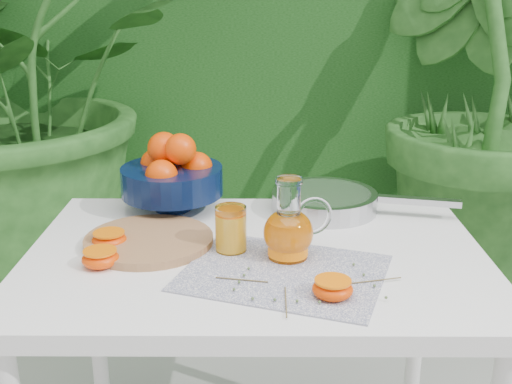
{
  "coord_description": "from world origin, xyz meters",
  "views": [
    {
      "loc": [
        0.03,
        -1.39,
        1.32
      ],
      "look_at": [
        0.02,
        -0.08,
        0.88
      ],
      "focal_mm": 45.0,
      "sensor_mm": 36.0,
      "label": 1
    }
  ],
  "objects_px": {
    "white_table": "(256,285)",
    "fruit_bowl": "(173,174)",
    "cutting_board": "(149,241)",
    "saute_pan": "(326,200)",
    "juice_pitcher": "(289,230)"
  },
  "relations": [
    {
      "from": "white_table",
      "to": "juice_pitcher",
      "type": "relative_size",
      "value": 5.7
    },
    {
      "from": "white_table",
      "to": "fruit_bowl",
      "type": "xyz_separation_m",
      "value": [
        -0.21,
        0.27,
        0.17
      ]
    },
    {
      "from": "cutting_board",
      "to": "saute_pan",
      "type": "bearing_deg",
      "value": 28.17
    },
    {
      "from": "saute_pan",
      "to": "fruit_bowl",
      "type": "bearing_deg",
      "value": 178.53
    },
    {
      "from": "juice_pitcher",
      "to": "fruit_bowl",
      "type": "bearing_deg",
      "value": 132.78
    },
    {
      "from": "cutting_board",
      "to": "juice_pitcher",
      "type": "distance_m",
      "value": 0.32
    },
    {
      "from": "cutting_board",
      "to": "fruit_bowl",
      "type": "height_order",
      "value": "fruit_bowl"
    },
    {
      "from": "cutting_board",
      "to": "fruit_bowl",
      "type": "distance_m",
      "value": 0.25
    },
    {
      "from": "cutting_board",
      "to": "juice_pitcher",
      "type": "relative_size",
      "value": 1.64
    },
    {
      "from": "white_table",
      "to": "fruit_bowl",
      "type": "relative_size",
      "value": 3.14
    },
    {
      "from": "juice_pitcher",
      "to": "cutting_board",
      "type": "bearing_deg",
      "value": 166.78
    },
    {
      "from": "white_table",
      "to": "juice_pitcher",
      "type": "xyz_separation_m",
      "value": [
        0.07,
        -0.04,
        0.15
      ]
    },
    {
      "from": "fruit_bowl",
      "to": "saute_pan",
      "type": "distance_m",
      "value": 0.4
    },
    {
      "from": "cutting_board",
      "to": "saute_pan",
      "type": "xyz_separation_m",
      "value": [
        0.42,
        0.22,
        0.02
      ]
    },
    {
      "from": "white_table",
      "to": "saute_pan",
      "type": "height_order",
      "value": "saute_pan"
    }
  ]
}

